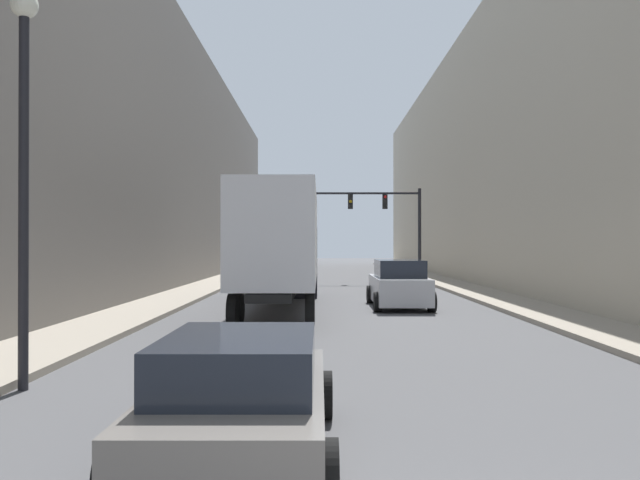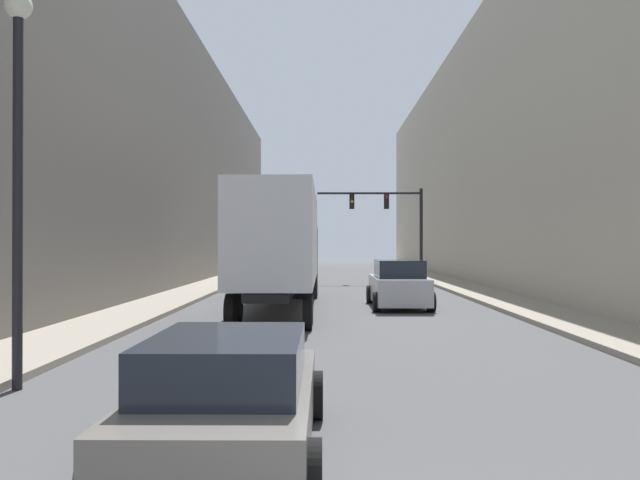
% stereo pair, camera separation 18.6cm
% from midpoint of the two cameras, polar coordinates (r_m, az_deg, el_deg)
% --- Properties ---
extents(sidewalk_right, '(2.33, 80.00, 0.15)m').
position_cam_midpoint_polar(sidewalk_right, '(33.66, 12.40, -4.24)').
color(sidewalk_right, gray).
rests_on(sidewalk_right, ground).
extents(sidewalk_left, '(2.33, 80.00, 0.15)m').
position_cam_midpoint_polar(sidewalk_left, '(33.43, -10.92, -4.27)').
color(sidewalk_left, gray).
rests_on(sidewalk_left, ground).
extents(building_right, '(6.00, 80.00, 15.25)m').
position_cam_midpoint_polar(building_right, '(35.13, 19.09, 8.28)').
color(building_right, '#BCB29E').
rests_on(building_right, ground).
extents(building_left, '(6.00, 80.00, 14.64)m').
position_cam_midpoint_polar(building_left, '(34.73, -17.74, 7.87)').
color(building_left, '#66605B').
rests_on(building_left, ground).
extents(semi_truck, '(2.41, 13.22, 4.13)m').
position_cam_midpoint_polar(semi_truck, '(22.48, -3.85, -0.39)').
color(semi_truck, silver).
rests_on(semi_truck, ground).
extents(sedan_car, '(2.08, 4.22, 1.36)m').
position_cam_midpoint_polar(sedan_car, '(7.22, -8.17, -14.05)').
color(sedan_car, slate).
rests_on(sedan_car, ground).
extents(suv_car, '(2.13, 4.53, 1.77)m').
position_cam_midpoint_polar(suv_car, '(23.38, 6.77, -4.09)').
color(suv_car, '#B7B7BC').
rests_on(suv_car, ground).
extents(traffic_signal_gantry, '(6.47, 0.35, 5.77)m').
position_cam_midpoint_polar(traffic_signal_gantry, '(38.47, 6.38, 2.13)').
color(traffic_signal_gantry, black).
rests_on(traffic_signal_gantry, ground).
extents(street_lamp, '(0.44, 0.44, 6.45)m').
position_cam_midpoint_polar(street_lamp, '(11.31, -26.10, 8.88)').
color(street_lamp, black).
rests_on(street_lamp, ground).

